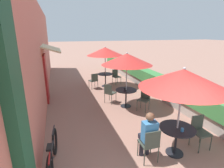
# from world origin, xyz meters

# --- Properties ---
(cafe_facade_wall) EXTENTS (0.98, 14.55, 4.20)m
(cafe_facade_wall) POSITION_xyz_m (-2.54, 7.14, 2.09)
(cafe_facade_wall) COLOR #C66B5B
(cafe_facade_wall) RESTS_ON ground_plane
(planter_hedge) EXTENTS (0.60, 13.55, 1.01)m
(planter_hedge) POSITION_xyz_m (2.75, 7.18, 0.54)
(planter_hedge) COLOR gray
(planter_hedge) RESTS_ON ground_plane
(patio_table_near) EXTENTS (0.87, 0.87, 0.74)m
(patio_table_near) POSITION_xyz_m (0.80, 1.71, 0.56)
(patio_table_near) COLOR black
(patio_table_near) RESTS_ON ground_plane
(patio_umbrella_near) EXTENTS (2.00, 2.00, 2.26)m
(patio_umbrella_near) POSITION_xyz_m (0.80, 1.71, 1.99)
(patio_umbrella_near) COLOR #B7B7BC
(patio_umbrella_near) RESTS_ON ground_plane
(cafe_chair_near_left) EXTENTS (0.41, 0.41, 0.87)m
(cafe_chair_near_left) POSITION_xyz_m (1.58, 1.77, 0.52)
(cafe_chair_near_left) COLOR #384238
(cafe_chair_near_left) RESTS_ON ground_plane
(cafe_chair_near_right) EXTENTS (0.41, 0.41, 0.87)m
(cafe_chair_near_right) POSITION_xyz_m (0.03, 1.65, 0.52)
(cafe_chair_near_right) COLOR #384238
(cafe_chair_near_right) RESTS_ON ground_plane
(seated_patron_near_right) EXTENTS (0.34, 0.41, 1.25)m
(seated_patron_near_right) POSITION_xyz_m (0.03, 1.76, 0.69)
(seated_patron_near_right) COLOR #23232D
(seated_patron_near_right) RESTS_ON ground_plane
(coffee_cup_near) EXTENTS (0.07, 0.07, 0.09)m
(coffee_cup_near) POSITION_xyz_m (0.80, 1.54, 0.78)
(coffee_cup_near) COLOR teal
(coffee_cup_near) RESTS_ON patio_table_near
(patio_table_mid) EXTENTS (0.87, 0.87, 0.74)m
(patio_table_mid) POSITION_xyz_m (0.72, 4.85, 0.56)
(patio_table_mid) COLOR black
(patio_table_mid) RESTS_ON ground_plane
(patio_umbrella_mid) EXTENTS (2.00, 2.00, 2.26)m
(patio_umbrella_mid) POSITION_xyz_m (0.72, 4.85, 1.99)
(patio_umbrella_mid) COLOR #B7B7BC
(patio_umbrella_mid) RESTS_ON ground_plane
(cafe_chair_mid_left) EXTENTS (0.56, 0.56, 0.87)m
(cafe_chair_mid_left) POSITION_xyz_m (0.17, 5.40, 0.52)
(cafe_chair_mid_left) COLOR #384238
(cafe_chair_mid_left) RESTS_ON ground_plane
(cafe_chair_mid_right) EXTENTS (0.56, 0.56, 0.87)m
(cafe_chair_mid_right) POSITION_xyz_m (1.27, 4.30, 0.52)
(cafe_chair_mid_right) COLOR #384238
(cafe_chair_mid_right) RESTS_ON ground_plane
(coffee_cup_mid) EXTENTS (0.07, 0.07, 0.09)m
(coffee_cup_mid) POSITION_xyz_m (0.64, 4.83, 0.78)
(coffee_cup_mid) COLOR #232328
(coffee_cup_mid) RESTS_ON patio_table_mid
(patio_table_far) EXTENTS (0.87, 0.87, 0.74)m
(patio_table_far) POSITION_xyz_m (0.68, 7.86, 0.56)
(patio_table_far) COLOR black
(patio_table_far) RESTS_ON ground_plane
(patio_umbrella_far) EXTENTS (2.00, 2.00, 2.26)m
(patio_umbrella_far) POSITION_xyz_m (0.68, 7.86, 1.99)
(patio_umbrella_far) COLOR #B7B7BC
(patio_umbrella_far) RESTS_ON ground_plane
(cafe_chair_far_left) EXTENTS (0.49, 0.49, 0.87)m
(cafe_chair_far_left) POSITION_xyz_m (-0.05, 7.59, 0.52)
(cafe_chair_far_left) COLOR #384238
(cafe_chair_far_left) RESTS_ON ground_plane
(cafe_chair_far_right) EXTENTS (0.49, 0.49, 0.87)m
(cafe_chair_far_right) POSITION_xyz_m (1.41, 8.13, 0.52)
(cafe_chair_far_right) COLOR #384238
(cafe_chair_far_right) RESTS_ON ground_plane
(coffee_cup_far) EXTENTS (0.07, 0.07, 0.09)m
(coffee_cup_far) POSITION_xyz_m (0.69, 7.93, 0.78)
(coffee_cup_far) COLOR #B73D3D
(coffee_cup_far) RESTS_ON patio_table_far
(bicycle_second) EXTENTS (0.22, 1.69, 0.76)m
(bicycle_second) POSITION_xyz_m (-2.16, 2.15, 0.35)
(bicycle_second) COLOR black
(bicycle_second) RESTS_ON ground_plane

